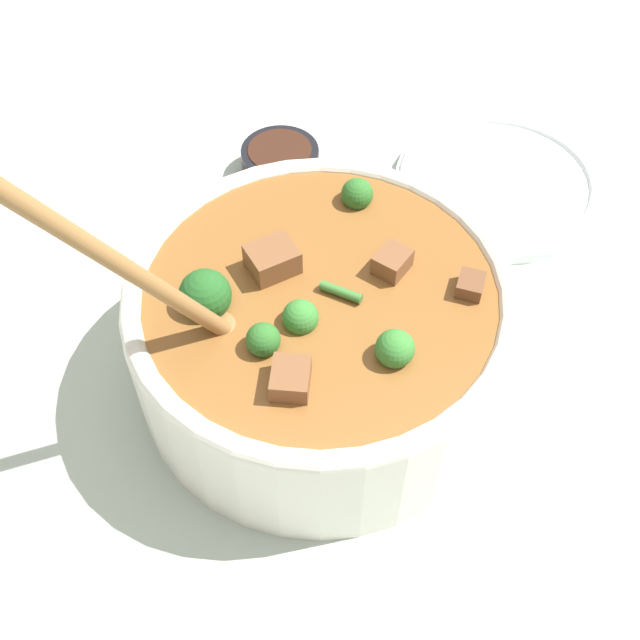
# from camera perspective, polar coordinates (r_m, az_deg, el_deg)

# --- Properties ---
(ground_plane) EXTENTS (4.00, 4.00, 0.00)m
(ground_plane) POSITION_cam_1_polar(r_m,az_deg,el_deg) (0.67, 0.00, -3.84)
(ground_plane) COLOR #ADBCAD
(stew_bowl) EXTENTS (0.29, 0.34, 0.31)m
(stew_bowl) POSITION_cam_1_polar(r_m,az_deg,el_deg) (0.61, -0.06, -0.50)
(stew_bowl) COLOR white
(stew_bowl) RESTS_ON ground_plane
(condiment_bowl) EXTENTS (0.08, 0.08, 0.03)m
(condiment_bowl) POSITION_cam_1_polar(r_m,az_deg,el_deg) (0.82, -2.84, 11.25)
(condiment_bowl) COLOR black
(condiment_bowl) RESTS_ON ground_plane
(empty_plate) EXTENTS (0.20, 0.20, 0.02)m
(empty_plate) POSITION_cam_1_polar(r_m,az_deg,el_deg) (0.82, 12.52, 9.50)
(empty_plate) COLOR white
(empty_plate) RESTS_ON ground_plane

